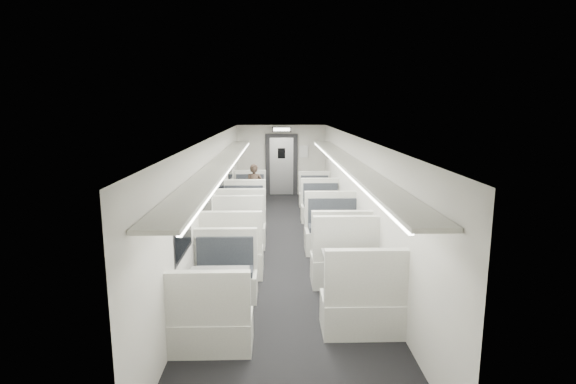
{
  "coord_description": "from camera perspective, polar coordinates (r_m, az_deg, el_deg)",
  "views": [
    {
      "loc": [
        -0.18,
        -9.33,
        3.01
      ],
      "look_at": [
        0.09,
        0.89,
        1.06
      ],
      "focal_mm": 28.0,
      "sensor_mm": 36.0,
      "label": 1
    }
  ],
  "objects": [
    {
      "name": "booth_right_b",
      "position": [
        11.22,
        4.57,
        -2.82
      ],
      "size": [
        1.04,
        2.12,
        1.13
      ],
      "color": "#B9B8AD",
      "rests_on": "room"
    },
    {
      "name": "window_d",
      "position": [
        6.49,
        -13.15,
        -4.35
      ],
      "size": [
        0.02,
        1.18,
        0.84
      ],
      "primitive_type": "cube",
      "color": "black",
      "rests_on": "room"
    },
    {
      "name": "booth_left_b",
      "position": [
        10.59,
        -5.93,
        -3.57
      ],
      "size": [
        1.09,
        2.21,
        1.18
      ],
      "color": "#B9B8AD",
      "rests_on": "room"
    },
    {
      "name": "window_b",
      "position": [
        10.74,
        -8.5,
        1.78
      ],
      "size": [
        0.02,
        1.18,
        0.84
      ],
      "primitive_type": "cube",
      "color": "black",
      "rests_on": "room"
    },
    {
      "name": "booth_right_d",
      "position": [
        7.08,
        8.32,
        -10.86
      ],
      "size": [
        1.14,
        2.31,
        1.23
      ],
      "color": "#B9B8AD",
      "rests_on": "room"
    },
    {
      "name": "booth_right_a",
      "position": [
        13.14,
        3.67,
        -0.93
      ],
      "size": [
        0.96,
        1.94,
        1.04
      ],
      "color": "#B9B8AD",
      "rests_on": "room"
    },
    {
      "name": "vestibule_door",
      "position": [
        15.39,
        -0.83,
        3.44
      ],
      "size": [
        1.1,
        0.13,
        2.1
      ],
      "color": "black",
      "rests_on": "room"
    },
    {
      "name": "window_c",
      "position": [
        8.6,
        -10.25,
        -0.53
      ],
      "size": [
        0.02,
        1.18,
        0.84
      ],
      "primitive_type": "cube",
      "color": "black",
      "rests_on": "room"
    },
    {
      "name": "booth_left_c",
      "position": [
        9.02,
        -6.71,
        -6.02
      ],
      "size": [
        1.15,
        2.32,
        1.24
      ],
      "color": "#B9B8AD",
      "rests_on": "room"
    },
    {
      "name": "exit_sign",
      "position": [
        14.8,
        -0.82,
        7.96
      ],
      "size": [
        0.62,
        0.12,
        0.16
      ],
      "color": "black",
      "rests_on": "room"
    },
    {
      "name": "luggage_rack_right",
      "position": [
        9.21,
        7.4,
        3.87
      ],
      "size": [
        0.46,
        10.4,
        0.09
      ],
      "color": "#B9B8AD",
      "rests_on": "room"
    },
    {
      "name": "wall_notice",
      "position": [
        15.36,
        1.98,
        5.14
      ],
      "size": [
        0.32,
        0.02,
        0.4
      ],
      "primitive_type": "cube",
      "color": "silver",
      "rests_on": "room"
    },
    {
      "name": "window_a",
      "position": [
        12.91,
        -7.33,
        3.31
      ],
      "size": [
        0.02,
        1.18,
        0.84
      ],
      "primitive_type": "cube",
      "color": "black",
      "rests_on": "room"
    },
    {
      "name": "passenger",
      "position": [
        12.91,
        -4.29,
        0.45
      ],
      "size": [
        0.55,
        0.4,
        1.4
      ],
      "primitive_type": "imported",
      "rotation": [
        0.0,
        0.0,
        -0.14
      ],
      "color": "black",
      "rests_on": "room"
    },
    {
      "name": "booth_left_a",
      "position": [
        13.3,
        -5.02,
        -0.77
      ],
      "size": [
        0.97,
        1.98,
        1.06
      ],
      "color": "#B9B8AD",
      "rests_on": "room"
    },
    {
      "name": "room",
      "position": [
        9.51,
        -0.41,
        -0.19
      ],
      "size": [
        3.24,
        12.24,
        2.64
      ],
      "color": "black",
      "rests_on": "ground"
    },
    {
      "name": "booth_left_d",
      "position": [
        6.6,
        -8.77,
        -12.95
      ],
      "size": [
        1.02,
        2.06,
        1.1
      ],
      "color": "#B9B8AD",
      "rests_on": "room"
    },
    {
      "name": "luggage_rack_left",
      "position": [
        9.16,
        -8.2,
        3.81
      ],
      "size": [
        0.46,
        10.4,
        0.09
      ],
      "color": "#B9B8AD",
      "rests_on": "room"
    },
    {
      "name": "booth_right_c",
      "position": [
        8.65,
        6.43,
        -6.71
      ],
      "size": [
        1.16,
        2.35,
        1.26
      ],
      "color": "#B9B8AD",
      "rests_on": "room"
    }
  ]
}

